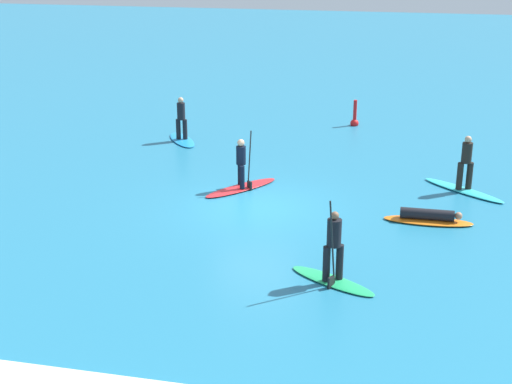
{
  "coord_description": "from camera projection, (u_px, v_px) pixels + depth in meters",
  "views": [
    {
      "loc": [
        4.69,
        -21.18,
        8.24
      ],
      "look_at": [
        0.0,
        0.0,
        0.5
      ],
      "focal_mm": 51.64,
      "sensor_mm": 36.0,
      "label": 1
    }
  ],
  "objects": [
    {
      "name": "surfer_on_blue_board",
      "position": [
        182.0,
        129.0,
        30.3
      ],
      "size": [
        2.01,
        2.47,
        1.83
      ],
      "rotation": [
        0.0,
        0.0,
        2.16
      ],
      "color": "#1E8CD1",
      "rests_on": "ground_plane"
    },
    {
      "name": "surfer_on_green_board",
      "position": [
        333.0,
        260.0,
        18.03
      ],
      "size": [
        2.45,
        1.73,
        2.33
      ],
      "rotation": [
        0.0,
        0.0,
        5.78
      ],
      "color": "#23B266",
      "rests_on": "ground_plane"
    },
    {
      "name": "surfer_on_teal_board",
      "position": [
        464.0,
        177.0,
        24.4
      ],
      "size": [
        2.81,
        2.45,
        1.92
      ],
      "rotation": [
        0.0,
        0.0,
        2.45
      ],
      "color": "#33C6CC",
      "rests_on": "ground_plane"
    },
    {
      "name": "surfer_on_orange_board",
      "position": [
        429.0,
        218.0,
        21.92
      ],
      "size": [
        2.64,
        0.75,
        0.42
      ],
      "rotation": [
        0.0,
        0.0,
        0.01
      ],
      "color": "orange",
      "rests_on": "ground_plane"
    },
    {
      "name": "marker_buoy",
      "position": [
        355.0,
        120.0,
        32.78
      ],
      "size": [
        0.38,
        0.38,
        1.25
      ],
      "color": "red",
      "rests_on": "ground_plane"
    },
    {
      "name": "ground_plane",
      "position": [
        256.0,
        207.0,
        23.2
      ],
      "size": [
        120.0,
        120.0,
        0.0
      ],
      "primitive_type": "plane",
      "color": "teal",
      "rests_on": "ground"
    },
    {
      "name": "surfer_on_red_board",
      "position": [
        241.0,
        177.0,
        24.67
      ],
      "size": [
        2.32,
        2.78,
        2.08
      ],
      "rotation": [
        0.0,
        0.0,
        0.93
      ],
      "color": "red",
      "rests_on": "ground_plane"
    }
  ]
}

